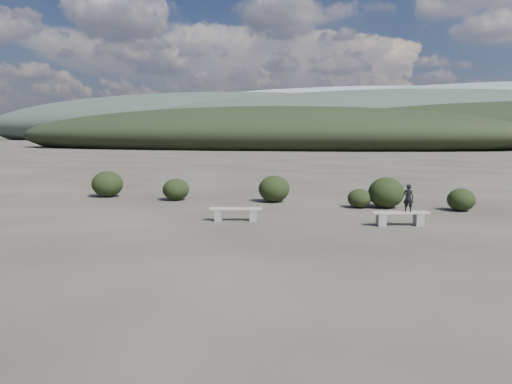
% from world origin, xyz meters
% --- Properties ---
extents(ground, '(1200.00, 1200.00, 0.00)m').
position_xyz_m(ground, '(0.00, 0.00, 0.00)').
color(ground, '#302C26').
rests_on(ground, ground).
extents(bench_left, '(1.82, 0.81, 0.45)m').
position_xyz_m(bench_left, '(-1.37, 4.23, 0.27)').
color(bench_left, gray).
rests_on(bench_left, ground).
extents(bench_right, '(1.86, 0.93, 0.46)m').
position_xyz_m(bench_right, '(4.00, 4.75, 0.28)').
color(bench_right, gray).
rests_on(bench_right, ground).
extents(seated_person, '(0.37, 0.28, 0.89)m').
position_xyz_m(seated_person, '(4.24, 4.83, 0.90)').
color(seated_person, black).
rests_on(seated_person, bench_right).
extents(shrub_a, '(1.19, 1.19, 0.97)m').
position_xyz_m(shrub_a, '(-5.57, 8.64, 0.49)').
color(shrub_a, black).
rests_on(shrub_a, ground).
extents(shrub_b, '(1.35, 1.35, 1.15)m').
position_xyz_m(shrub_b, '(-1.21, 9.21, 0.58)').
color(shrub_b, black).
rests_on(shrub_b, ground).
extents(shrub_c, '(0.95, 0.95, 0.76)m').
position_xyz_m(shrub_c, '(2.48, 8.44, 0.38)').
color(shrub_c, black).
rests_on(shrub_c, ground).
extents(shrub_d, '(1.40, 1.40, 1.23)m').
position_xyz_m(shrub_d, '(3.50, 8.69, 0.61)').
color(shrub_d, black).
rests_on(shrub_d, ground).
extents(shrub_e, '(1.05, 1.05, 0.87)m').
position_xyz_m(shrub_e, '(6.29, 8.63, 0.44)').
color(shrub_e, black).
rests_on(shrub_e, ground).
extents(shrub_f, '(1.44, 1.44, 1.22)m').
position_xyz_m(shrub_f, '(-9.18, 8.90, 0.61)').
color(shrub_f, black).
rests_on(shrub_f, ground).
extents(mountain_ridges, '(500.00, 400.00, 56.00)m').
position_xyz_m(mountain_ridges, '(-7.48, 339.06, 10.84)').
color(mountain_ridges, black).
rests_on(mountain_ridges, ground).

